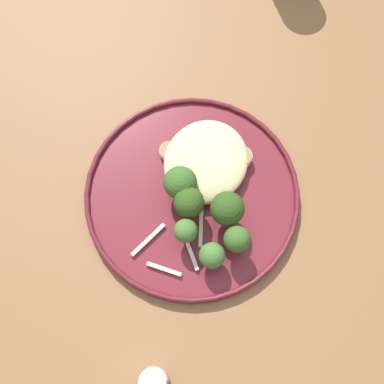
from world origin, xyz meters
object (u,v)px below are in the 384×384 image
dinner_plate (192,195)px  seared_scallop_tiny_bay (192,137)px  broccoli_floret_center_pile (227,209)px  broccoli_floret_near_rim (186,231)px  seared_scallop_center_golden (169,152)px  salt_shaker (154,381)px  broccoli_floret_beside_noodles (212,256)px  seared_scallop_half_hidden (241,157)px  seared_scallop_front_small (226,178)px  seared_scallop_left_edge (207,165)px  broccoli_floret_left_leaning (237,240)px  broccoli_floret_split_head (180,183)px  broccoli_floret_right_tilted (189,203)px  seared_scallop_large_seared (189,197)px

dinner_plate → seared_scallop_tiny_bay: size_ratio=9.36×
broccoli_floret_center_pile → broccoli_floret_near_rim: (0.04, -0.04, -0.01)m
seared_scallop_center_golden → salt_shaker: 0.30m
salt_shaker → broccoli_floret_beside_noodles: bearing=177.0°
seared_scallop_half_hidden → broccoli_floret_near_rim: size_ratio=0.62×
seared_scallop_front_small → seared_scallop_tiny_bay: bearing=-121.1°
seared_scallop_left_edge → broccoli_floret_left_leaning: size_ratio=0.48×
dinner_plate → broccoli_floret_beside_noodles: (0.07, 0.06, 0.03)m
seared_scallop_front_small → broccoli_floret_split_head: broccoli_floret_split_head is taller
seared_scallop_center_golden → broccoli_floret_near_rim: size_ratio=0.56×
seared_scallop_tiny_bay → seared_scallop_front_small: (0.04, 0.06, 0.00)m
seared_scallop_tiny_bay → broccoli_floret_near_rim: (0.13, 0.04, 0.02)m
seared_scallop_front_small → broccoli_floret_left_leaning: bearing=28.2°
dinner_plate → seared_scallop_front_small: seared_scallop_front_small is taller
seared_scallop_left_edge → broccoli_floret_left_leaning: bearing=40.0°
seared_scallop_center_golden → seared_scallop_half_hidden: 0.10m
seared_scallop_center_golden → broccoli_floret_center_pile: 0.12m
dinner_plate → seared_scallop_half_hidden: bearing=148.8°
seared_scallop_left_edge → broccoli_floret_beside_noodles: 0.13m
seared_scallop_tiny_bay → broccoli_floret_right_tilted: broccoli_floret_right_tilted is taller
seared_scallop_tiny_bay → broccoli_floret_near_rim: broccoli_floret_near_rim is taller
broccoli_floret_beside_noodles → seared_scallop_half_hidden: bearing=-174.6°
seared_scallop_left_edge → dinner_plate: bearing=-5.5°
broccoli_floret_beside_noodles → broccoli_floret_left_leaning: size_ratio=0.82×
seared_scallop_large_seared → broccoli_floret_beside_noodles: (0.07, 0.06, 0.02)m
broccoli_floret_beside_noodles → broccoli_floret_near_rim: bearing=-110.8°
seared_scallop_center_golden → broccoli_floret_near_rim: 0.12m
seared_scallop_left_edge → broccoli_floret_center_pile: (0.06, 0.05, 0.03)m
broccoli_floret_split_head → salt_shaker: 0.24m
dinner_plate → seared_scallop_tiny_bay: 0.08m
seared_scallop_half_hidden → seared_scallop_front_small: (0.04, -0.01, 0.00)m
seared_scallop_large_seared → seared_scallop_half_hidden: (-0.08, 0.04, -0.00)m
broccoli_floret_right_tilted → broccoli_floret_beside_noodles: broccoli_floret_right_tilted is taller
seared_scallop_half_hidden → dinner_plate: bearing=-31.2°
broccoli_floret_split_head → seared_scallop_half_hidden: bearing=141.3°
seared_scallop_large_seared → broccoli_floret_near_rim: broccoli_floret_near_rim is taller
seared_scallop_half_hidden → salt_shaker: salt_shaker is taller
seared_scallop_center_golden → broccoli_floret_left_leaning: (0.09, 0.13, 0.03)m
seared_scallop_half_hidden → broccoli_floret_left_leaning: broccoli_floret_left_leaning is taller
seared_scallop_large_seared → broccoli_floret_beside_noodles: size_ratio=0.48×
broccoli_floret_split_head → broccoli_floret_left_leaning: 0.10m
broccoli_floret_center_pile → broccoli_floret_right_tilted: broccoli_floret_center_pile is taller
broccoli_floret_near_rim → broccoli_floret_left_leaning: broccoli_floret_left_leaning is taller
seared_scallop_left_edge → broccoli_floret_right_tilted: broccoli_floret_right_tilted is taller
broccoli_floret_center_pile → broccoli_floret_beside_noodles: (0.06, 0.00, -0.01)m
broccoli_floret_right_tilted → broccoli_floret_split_head: 0.03m
seared_scallop_left_edge → broccoli_floret_center_pile: 0.08m
broccoli_floret_split_head → seared_scallop_front_small: bearing=126.6°
broccoli_floret_right_tilted → broccoli_floret_beside_noodles: (0.05, 0.05, -0.01)m
seared_scallop_left_edge → seared_scallop_tiny_bay: (-0.03, -0.03, 0.00)m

